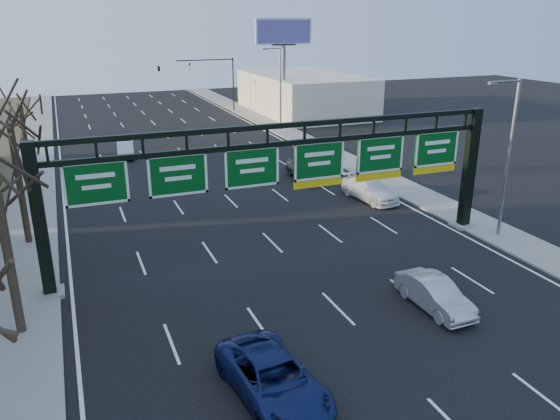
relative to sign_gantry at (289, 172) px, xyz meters
name	(u,v)px	position (x,y,z in m)	size (l,w,h in m)	color
ground	(361,331)	(-0.16, -8.00, -4.63)	(160.00, 160.00, 0.00)	black
sidewalk_left	(32,214)	(-12.96, 12.00, -4.57)	(3.00, 120.00, 0.12)	gray
sidewalk_right	(375,174)	(12.64, 12.00, -4.57)	(3.00, 120.00, 0.12)	gray
lane_markings	(223,193)	(-0.16, 12.00, -4.62)	(21.60, 120.00, 0.01)	white
sign_gantry	(289,172)	(0.00, 0.00, 0.00)	(24.60, 1.20, 7.20)	black
building_right_distant	(304,94)	(19.84, 42.00, -2.13)	(12.00, 20.00, 5.00)	beige
tree_mid	(6,104)	(-12.96, 7.00, 3.23)	(3.60, 3.60, 9.24)	black
tree_far	(17,89)	(-12.96, 17.00, 2.86)	(3.60, 3.60, 8.86)	black
streetlight_near	(508,151)	(12.31, -2.00, 0.45)	(2.15, 0.22, 9.00)	slate
streetlight_far	(279,84)	(12.31, 32.00, 0.45)	(2.15, 0.22, 9.00)	slate
billboard_right	(284,44)	(14.84, 36.98, 4.43)	(7.00, 0.50, 12.00)	slate
traffic_signal_mast	(188,71)	(5.53, 47.00, 0.87)	(10.16, 0.54, 7.00)	black
car_blue_suv	(273,378)	(-4.94, -10.45, -3.90)	(2.43, 5.27, 1.46)	navy
car_silver_sedan	(435,294)	(3.76, -7.54, -3.95)	(1.45, 4.15, 1.37)	#ACACB1
car_white_wagon	(370,190)	(8.98, 6.70, -3.91)	(2.01, 4.94, 1.43)	white
car_grey_far	(306,169)	(6.94, 13.06, -3.84)	(1.87, 4.66, 1.59)	#3E4143
car_silver_distant	(126,150)	(-5.35, 25.55, -3.96)	(1.41, 4.06, 1.34)	silver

